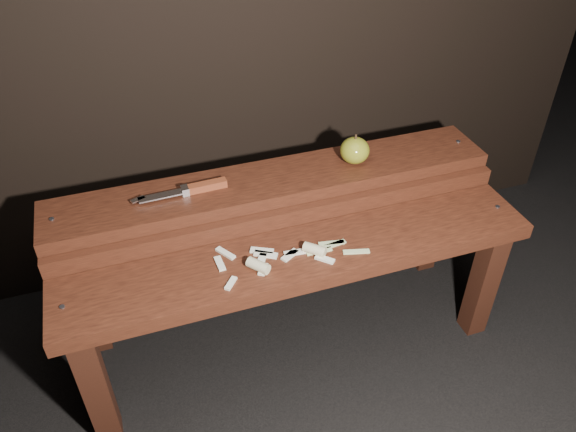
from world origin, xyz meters
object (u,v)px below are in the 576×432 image
object	(u,v)px
apple	(355,150)
knife	(195,188)
bench_front_tier	(304,275)
bench_rear_tier	(275,204)

from	to	relation	value
apple	knife	distance (m)	0.44
bench_front_tier	knife	world-z (taller)	knife
bench_front_tier	apple	world-z (taller)	apple
bench_rear_tier	bench_front_tier	bearing A→B (deg)	-90.00
bench_front_tier	apple	distance (m)	0.37
bench_front_tier	knife	bearing A→B (deg)	132.14
bench_rear_tier	apple	xyz separation A→B (m)	(0.23, 0.00, 0.12)
bench_rear_tier	apple	distance (m)	0.26
bench_front_tier	bench_rear_tier	xyz separation A→B (m)	(0.00, 0.23, 0.06)
apple	bench_front_tier	bearing A→B (deg)	-134.73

